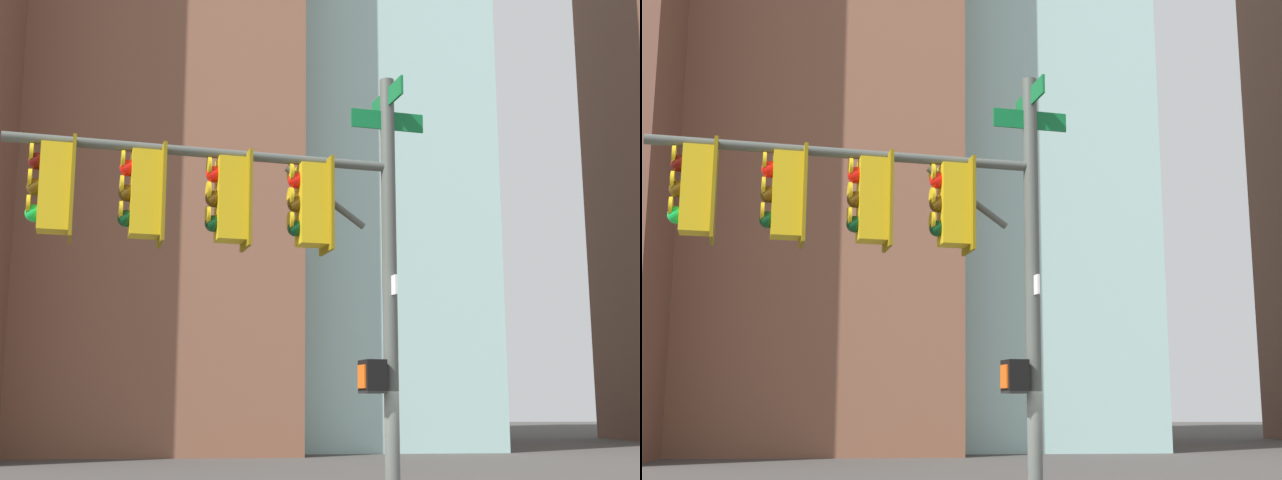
# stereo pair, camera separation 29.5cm
# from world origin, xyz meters

# --- Properties ---
(signal_pole_assembly) EXTENTS (5.05, 1.46, 6.47)m
(signal_pole_assembly) POSITION_xyz_m (1.35, 0.56, 4.40)
(signal_pole_assembly) COLOR #4C514C
(signal_pole_assembly) RESTS_ON ground_plane
(building_brick_midblock) EXTENTS (19.93, 19.08, 46.95)m
(building_brick_midblock) POSITION_xyz_m (7.88, -37.74, 23.48)
(building_brick_midblock) COLOR brown
(building_brick_midblock) RESTS_ON ground_plane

